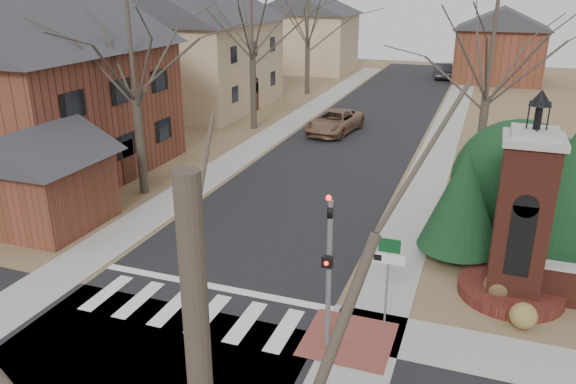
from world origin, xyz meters
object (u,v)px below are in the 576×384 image
at_px(brick_gate_monument, 520,233).
at_px(distant_car, 443,70).
at_px(traffic_signal_pole, 329,260).
at_px(pickup_truck, 335,122).
at_px(sign_post, 388,265).

distance_m(brick_gate_monument, distant_car, 43.28).
distance_m(traffic_signal_pole, brick_gate_monument, 6.47).
bearing_deg(pickup_truck, distant_car, 88.16).
relative_size(sign_post, distant_car, 0.59).
bearing_deg(traffic_signal_pole, brick_gate_monument, 43.24).
height_order(pickup_truck, distant_car, distant_car).
xyz_separation_m(traffic_signal_pole, sign_post, (1.29, 1.41, -0.64)).
bearing_deg(sign_post, brick_gate_monument, 41.42).
bearing_deg(pickup_truck, brick_gate_monument, -50.91).
relative_size(brick_gate_monument, pickup_truck, 1.23).
bearing_deg(sign_post, pickup_truck, 109.18).
xyz_separation_m(sign_post, distant_car, (-2.77, 45.83, -1.18)).
xyz_separation_m(traffic_signal_pole, pickup_truck, (-5.90, 22.09, -1.85)).
height_order(traffic_signal_pole, distant_car, traffic_signal_pole).
bearing_deg(distant_car, traffic_signal_pole, 83.16).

